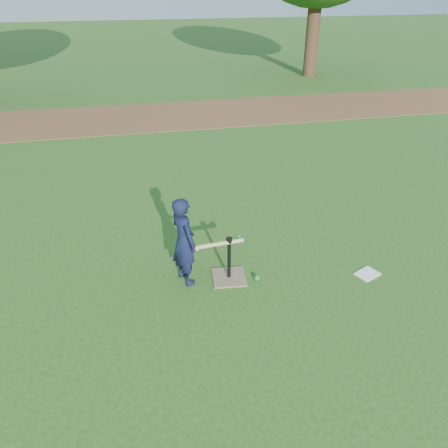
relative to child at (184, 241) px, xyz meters
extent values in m
plane|color=#285116|center=(0.25, 0.30, -0.59)|extent=(80.00, 80.00, 0.00)
cube|color=brown|center=(0.25, 7.80, -0.59)|extent=(24.00, 3.00, 0.01)
imported|color=black|center=(0.00, 0.00, 0.00)|extent=(0.43, 0.51, 1.19)
sphere|color=#0C8D3C|center=(0.90, -0.22, -0.55)|extent=(0.08, 0.08, 0.08)
cube|color=white|center=(2.38, -0.41, -0.59)|extent=(0.37, 0.33, 0.01)
cube|color=#816D52|center=(0.56, -0.08, -0.58)|extent=(0.47, 0.47, 0.02)
cylinder|color=black|center=(0.56, -0.08, -0.29)|extent=(0.05, 0.05, 0.55)
cylinder|color=black|center=(0.56, -0.08, -0.01)|extent=(0.08, 0.08, 0.06)
cylinder|color=tan|center=(0.44, -0.10, -0.03)|extent=(0.60, 0.10, 0.05)
sphere|color=tan|center=(0.14, -0.14, -0.03)|extent=(0.06, 0.06, 0.06)
sphere|color=#0C8D3C|center=(0.71, 0.01, -0.05)|extent=(0.08, 0.08, 0.08)
cylinder|color=#382316|center=(6.75, 12.30, 1.12)|extent=(0.50, 0.50, 3.42)
camera|label=1|loc=(-0.52, -4.60, 2.86)|focal=35.00mm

